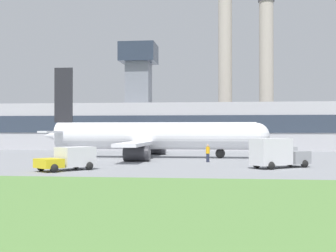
{
  "coord_description": "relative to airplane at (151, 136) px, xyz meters",
  "views": [
    {
      "loc": [
        11.11,
        -50.33,
        3.43
      ],
      "look_at": [
        4.28,
        5.86,
        3.86
      ],
      "focal_mm": 50.0,
      "sensor_mm": 36.0,
      "label": 1
    }
  ],
  "objects": [
    {
      "name": "pushback_tug",
      "position": [
        15.34,
        -0.71,
        -1.72
      ],
      "size": [
        3.71,
        2.68,
        1.94
      ],
      "color": "gray",
      "rests_on": "ground_plane"
    },
    {
      "name": "ground_plane",
      "position": [
        -2.2,
        -5.86,
        -2.59
      ],
      "size": [
        400.0,
        400.0,
        0.0
      ],
      "primitive_type": "plane",
      "color": "gray"
    },
    {
      "name": "ground_crew_person",
      "position": [
        7.14,
        -6.83,
        -1.63
      ],
      "size": [
        0.55,
        0.55,
        1.87
      ],
      "color": "#23283D",
      "rests_on": "ground_plane"
    },
    {
      "name": "baggage_truck",
      "position": [
        13.53,
        -13.79,
        -1.3
      ],
      "size": [
        5.78,
        5.19,
        2.65
      ],
      "color": "gray",
      "rests_on": "ground_plane"
    },
    {
      "name": "smokestack_right",
      "position": [
        18.26,
        51.03,
        14.2
      ],
      "size": [
        3.68,
        3.68,
        33.29
      ],
      "color": "#B2A899",
      "rests_on": "ground_plane"
    },
    {
      "name": "smokestack_left",
      "position": [
        9.03,
        52.94,
        18.02
      ],
      "size": [
        3.68,
        3.68,
        40.91
      ],
      "color": "#B2A899",
      "rests_on": "ground_plane"
    },
    {
      "name": "fuel_truck",
      "position": [
        -4.08,
        -18.12,
        -1.62
      ],
      "size": [
        4.59,
        5.12,
        1.95
      ],
      "color": "yellow",
      "rests_on": "ground_plane"
    },
    {
      "name": "airplane",
      "position": [
        0.0,
        0.0,
        0.0
      ],
      "size": [
        27.73,
        24.18,
        11.14
      ],
      "color": "white",
      "rests_on": "ground_plane"
    },
    {
      "name": "terminal_building",
      "position": [
        -2.42,
        25.85,
        1.71
      ],
      "size": [
        68.87,
        13.27,
        18.72
      ],
      "color": "#B2B2B7",
      "rests_on": "ground_plane"
    }
  ]
}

